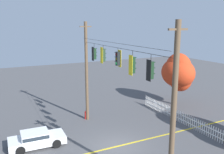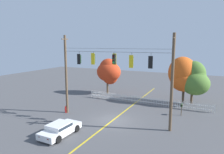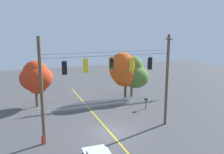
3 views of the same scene
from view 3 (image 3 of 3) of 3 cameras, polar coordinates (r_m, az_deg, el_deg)
The scene contains 14 objects.
ground at distance 23.53m, azimuth -0.41°, elevation -13.04°, with size 80.00×80.00×0.00m, color #4C4C4F.
lane_centerline_stripe at distance 23.53m, azimuth -0.41°, elevation -13.03°, with size 0.16×36.00×0.01m, color gold.
signal_support_span at distance 21.99m, azimuth -0.43°, elevation -1.92°, with size 12.37×1.10×9.17m.
traffic_signal_eastbound_side at distance 20.57m, azimuth -11.24°, elevation 2.15°, with size 0.43×0.38×1.43m.
traffic_signal_northbound_primary at distance 20.93m, azimuth -6.34°, elevation 2.70°, with size 0.43×0.38×1.38m.
traffic_signal_southbound_primary at distance 21.67m, azimuth -0.09°, elevation 3.16°, with size 0.43×0.38×1.31m.
traffic_signal_northbound_secondary at distance 22.43m, azimuth 4.55°, elevation 3.01°, with size 0.43×0.38×1.52m.
traffic_signal_westbound_side at distance 23.32m, azimuth 8.85°, elevation 3.23°, with size 0.43×0.38×1.49m.
white_picket_fence at distance 30.31m, azimuth -2.85°, elevation -6.19°, with size 17.15×0.06×1.08m.
autumn_maple_near_fence at distance 31.44m, azimuth -17.45°, elevation -0.18°, with size 4.06×3.36×5.83m.
autumn_maple_mid at distance 33.55m, azimuth 2.78°, elevation 1.43°, with size 3.97×3.84×6.47m.
autumn_oak_far_east at distance 34.09m, azimuth 5.32°, elevation 0.90°, with size 3.70×3.44×5.94m.
fire_hydrant at distance 22.07m, azimuth -16.00°, elevation -14.11°, with size 0.38×0.22×0.82m.
roadside_mailbox at distance 29.83m, azimuth 8.01°, elevation -5.43°, with size 0.25×0.44×1.38m.
Camera 3 is at (-7.46, -20.03, 9.84)m, focal length 38.73 mm.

